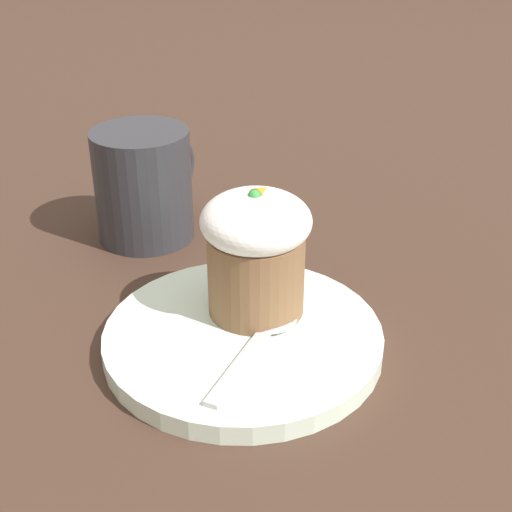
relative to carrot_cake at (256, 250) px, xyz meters
The scene contains 5 objects.
ground_plane 0.07m from the carrot_cake, 169.69° to the right, with size 4.00×4.00×0.00m, color #3D281E.
dessert_plate 0.07m from the carrot_cake, 169.69° to the right, with size 0.21×0.21×0.01m.
carrot_cake is the anchor object (origin of this frame).
spoon 0.06m from the carrot_cake, 137.58° to the right, with size 0.13×0.04×0.01m.
coffee_cup 0.19m from the carrot_cake, 63.53° to the left, with size 0.13×0.09×0.10m.
Camera 1 is at (-0.37, -0.22, 0.32)m, focal length 50.00 mm.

